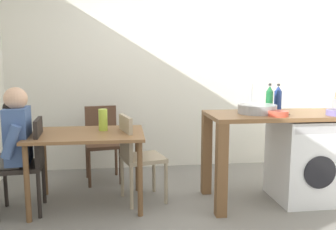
{
  "coord_description": "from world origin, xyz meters",
  "views": [
    {
      "loc": [
        -0.56,
        -2.85,
        1.4
      ],
      "look_at": [
        -0.15,
        0.45,
        0.91
      ],
      "focal_mm": 36.2,
      "sensor_mm": 36.0,
      "label": 1
    }
  ],
  "objects": [
    {
      "name": "chair_spare_by_wall",
      "position": [
        -0.86,
        1.26,
        0.51
      ],
      "size": [
        0.46,
        0.46,
        0.9
      ],
      "rotation": [
        0.0,
        0.0,
        3.31
      ],
      "color": "#4C3323",
      "rests_on": "ground_plane"
    },
    {
      "name": "wall_back",
      "position": [
        0.0,
        1.75,
        1.35
      ],
      "size": [
        4.6,
        0.1,
        2.7
      ],
      "primitive_type": "cube",
      "color": "silver",
      "rests_on": "ground_plane"
    },
    {
      "name": "vase",
      "position": [
        -0.79,
        0.58,
        0.85
      ],
      "size": [
        0.09,
        0.09,
        0.22
      ],
      "primitive_type": "cylinder",
      "color": "#A8C63D",
      "rests_on": "dining_table"
    },
    {
      "name": "tap",
      "position": [
        0.74,
        0.53,
        1.06
      ],
      "size": [
        0.02,
        0.02,
        0.28
      ],
      "primitive_type": "cylinder",
      "color": "#B2B2B7",
      "rests_on": "kitchen_counter"
    },
    {
      "name": "bottle_squat_brown",
      "position": [
        1.07,
        0.61,
        1.05
      ],
      "size": [
        0.08,
        0.08,
        0.28
      ],
      "color": "navy",
      "rests_on": "kitchen_counter"
    },
    {
      "name": "chair_person_seat",
      "position": [
        -1.49,
        0.39,
        0.51
      ],
      "size": [
        0.44,
        0.44,
        0.9
      ],
      "rotation": [
        0.0,
        0.0,
        1.68
      ],
      "color": "black",
      "rests_on": "ground_plane"
    },
    {
      "name": "kitchen_counter",
      "position": [
        0.79,
        0.35,
        0.76
      ],
      "size": [
        1.5,
        0.68,
        0.92
      ],
      "color": "brown",
      "rests_on": "ground_plane"
    },
    {
      "name": "mixing_bowl",
      "position": [
        0.87,
        0.15,
        0.95
      ],
      "size": [
        0.19,
        0.19,
        0.05
      ],
      "color": "#D84C38",
      "rests_on": "kitchen_counter"
    },
    {
      "name": "seated_person",
      "position": [
        -1.65,
        0.37,
        0.67
      ],
      "size": [
        0.52,
        0.53,
        1.2
      ],
      "rotation": [
        0.0,
        0.0,
        1.68
      ],
      "color": "#595651",
      "rests_on": "ground_plane"
    },
    {
      "name": "sink_basin",
      "position": [
        0.74,
        0.35,
        0.97
      ],
      "size": [
        0.38,
        0.38,
        0.09
      ],
      "primitive_type": "cylinder",
      "color": "#9EA0A5",
      "rests_on": "kitchen_counter"
    },
    {
      "name": "chair_opposite",
      "position": [
        -0.47,
        0.51,
        0.51
      ],
      "size": [
        0.49,
        0.49,
        0.9
      ],
      "rotation": [
        0.0,
        0.0,
        -1.31
      ],
      "color": "gray",
      "rests_on": "ground_plane"
    },
    {
      "name": "dining_table",
      "position": [
        -0.94,
        0.48,
        0.64
      ],
      "size": [
        1.1,
        0.76,
        0.74
      ],
      "color": "brown",
      "rests_on": "ground_plane"
    },
    {
      "name": "washing_machine",
      "position": [
        1.26,
        0.35,
        0.43
      ],
      "size": [
        0.6,
        0.61,
        0.86
      ],
      "color": "silver",
      "rests_on": "ground_plane"
    },
    {
      "name": "scissors",
      "position": [
        0.95,
        0.25,
        0.92
      ],
      "size": [
        0.15,
        0.06,
        0.01
      ],
      "color": "#B2B2B7",
      "rests_on": "kitchen_counter"
    },
    {
      "name": "ground_plane",
      "position": [
        0.0,
        0.0,
        0.0
      ],
      "size": [
        5.46,
        5.46,
        0.0
      ],
      "primitive_type": "plane",
      "color": "slate"
    },
    {
      "name": "bottle_tall_green",
      "position": [
        0.93,
        0.52,
        1.05
      ],
      "size": [
        0.07,
        0.07,
        0.29
      ],
      "color": "#19592D",
      "rests_on": "kitchen_counter"
    }
  ]
}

